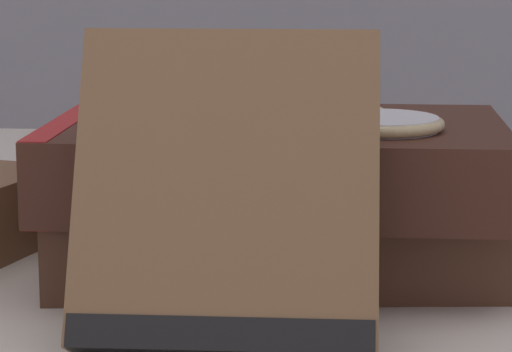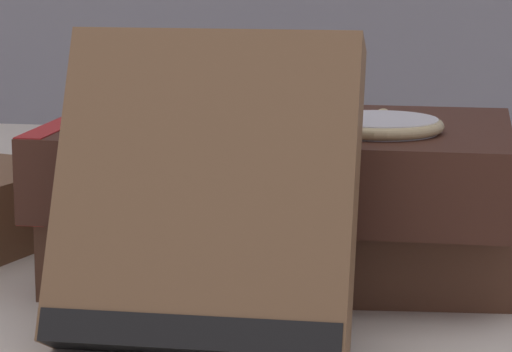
{
  "view_description": "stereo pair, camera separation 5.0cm",
  "coord_description": "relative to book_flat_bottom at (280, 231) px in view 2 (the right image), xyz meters",
  "views": [
    {
      "loc": [
        0.04,
        -0.49,
        0.15
      ],
      "look_at": [
        0.0,
        0.02,
        0.05
      ],
      "focal_mm": 85.0,
      "sensor_mm": 36.0,
      "label": 1
    },
    {
      "loc": [
        0.09,
        -0.49,
        0.15
      ],
      "look_at": [
        0.0,
        0.02,
        0.05
      ],
      "focal_mm": 85.0,
      "sensor_mm": 36.0,
      "label": 2
    }
  ],
  "objects": [
    {
      "name": "pocket_watch",
      "position": [
        0.05,
        -0.03,
        0.06
      ],
      "size": [
        0.06,
        0.06,
        0.01
      ],
      "color": "silver",
      "rests_on": "book_flat_top"
    },
    {
      "name": "ground_plane",
      "position": [
        -0.01,
        -0.05,
        -0.02
      ],
      "size": [
        3.0,
        3.0,
        0.0
      ],
      "primitive_type": "plane",
      "color": "beige"
    },
    {
      "name": "reading_glasses",
      "position": [
        -0.07,
        0.14,
        -0.02
      ],
      "size": [
        0.11,
        0.08,
        0.0
      ],
      "rotation": [
        0.0,
        0.0,
        0.38
      ],
      "color": "#4C3828",
      "rests_on": "ground_plane"
    },
    {
      "name": "book_flat_bottom",
      "position": [
        0.0,
        0.0,
        0.0
      ],
      "size": [
        0.22,
        0.15,
        0.03
      ],
      "rotation": [
        0.0,
        0.0,
        0.09
      ],
      "color": "#4C2D1E",
      "rests_on": "ground_plane"
    },
    {
      "name": "book_leaning_front",
      "position": [
        -0.02,
        -0.11,
        0.04
      ],
      "size": [
        0.11,
        0.07,
        0.12
      ],
      "rotation": [
        -0.46,
        0.0,
        0.0
      ],
      "color": "brown",
      "rests_on": "ground_plane"
    },
    {
      "name": "book_flat_top",
      "position": [
        -0.0,
        -0.01,
        0.03
      ],
      "size": [
        0.2,
        0.13,
        0.04
      ],
      "rotation": [
        0.0,
        0.0,
        -0.01
      ],
      "color": "#422319",
      "rests_on": "book_flat_bottom"
    }
  ]
}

